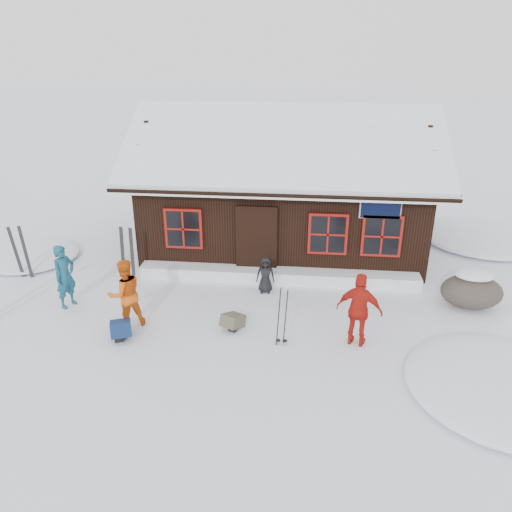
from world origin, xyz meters
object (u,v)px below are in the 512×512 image
object	(u,v)px
skier_teal	(65,276)
skier_crouched	(265,275)
boulder	(472,290)
backpack_olive	(233,323)
skier_orange_right	(359,310)
skier_orange_left	(125,294)
ski_poles	(282,318)
backpack_blue	(121,331)

from	to	relation	value
skier_teal	skier_crouched	world-z (taller)	skier_teal
boulder	skier_teal	bearing A→B (deg)	-174.03
backpack_olive	skier_orange_right	bearing A→B (deg)	18.86
skier_orange_left	skier_orange_right	distance (m)	5.18
boulder	ski_poles	world-z (taller)	ski_poles
skier_orange_right	backpack_olive	world-z (taller)	skier_orange_right
skier_crouched	ski_poles	bearing A→B (deg)	-81.10
skier_crouched	boulder	world-z (taller)	skier_crouched
boulder	backpack_olive	distance (m)	5.91
ski_poles	backpack_blue	world-z (taller)	ski_poles
skier_orange_left	ski_poles	distance (m)	3.58
ski_poles	skier_orange_right	bearing A→B (deg)	6.11
ski_poles	skier_crouched	bearing A→B (deg)	103.30
skier_crouched	boulder	bearing A→B (deg)	-6.96
skier_orange_left	boulder	xyz separation A→B (m)	(8.08, 1.78, -0.38)
skier_orange_left	backpack_blue	world-z (taller)	skier_orange_left
skier_teal	backpack_blue	distance (m)	2.31
skier_orange_left	ski_poles	size ratio (longest dim) A/B	1.19
skier_crouched	skier_teal	bearing A→B (deg)	-169.62
skier_crouched	ski_poles	size ratio (longest dim) A/B	0.71
skier_orange_right	backpack_olive	bearing A→B (deg)	9.39
skier_teal	boulder	world-z (taller)	skier_teal
skier_teal	backpack_blue	world-z (taller)	skier_teal
backpack_blue	skier_teal	bearing A→B (deg)	122.47
skier_orange_left	skier_crouched	bearing A→B (deg)	177.20
skier_teal	ski_poles	xyz separation A→B (m)	(5.34, -1.14, -0.15)
backpack_blue	backpack_olive	bearing A→B (deg)	-7.18
skier_orange_left	skier_orange_right	world-z (taller)	skier_orange_right
boulder	backpack_blue	distance (m)	8.38
skier_teal	boulder	bearing A→B (deg)	-61.00
skier_orange_left	skier_orange_right	xyz separation A→B (m)	(5.17, -0.22, 0.01)
boulder	backpack_blue	size ratio (longest dim) A/B	2.51
skier_crouched	backpack_blue	world-z (taller)	skier_crouched
boulder	skier_orange_right	bearing A→B (deg)	-145.46
skier_orange_left	skier_crouched	size ratio (longest dim) A/B	1.67
backpack_blue	skier_orange_left	bearing A→B (deg)	70.42
backpack_blue	backpack_olive	size ratio (longest dim) A/B	1.14
boulder	backpack_olive	size ratio (longest dim) A/B	2.86
ski_poles	backpack_olive	distance (m)	1.34
boulder	backpack_blue	world-z (taller)	boulder
backpack_olive	boulder	bearing A→B (deg)	42.18
backpack_olive	ski_poles	bearing A→B (deg)	1.73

